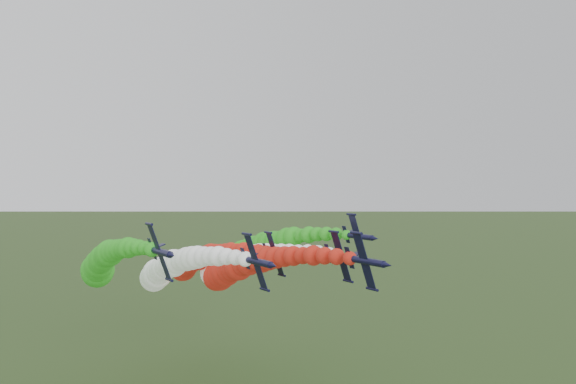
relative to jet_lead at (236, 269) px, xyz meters
name	(u,v)px	position (x,y,z in m)	size (l,w,h in m)	color
jet_lead	(236,269)	(0.00, 0.00, 0.00)	(12.90, 73.90, 20.18)	black
jet_inner_left	(167,269)	(-12.90, 8.61, -0.03)	(13.05, 74.05, 20.33)	black
jet_inner_right	(231,265)	(4.30, 10.66, -0.79)	(13.07, 74.07, 20.35)	black
jet_outer_left	(102,264)	(-24.58, 18.46, 0.95)	(13.49, 74.49, 20.77)	black
jet_outer_right	(252,250)	(14.58, 18.59, 1.37)	(12.94, 73.94, 20.22)	black
jet_trail	(196,262)	(2.69, 28.13, -1.98)	(12.78, 73.78, 20.06)	black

